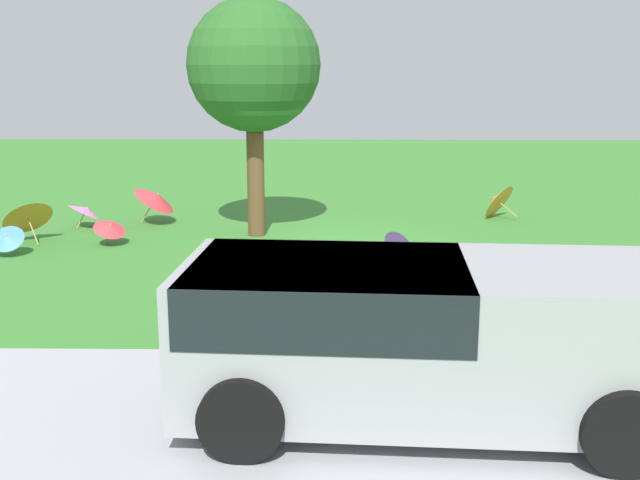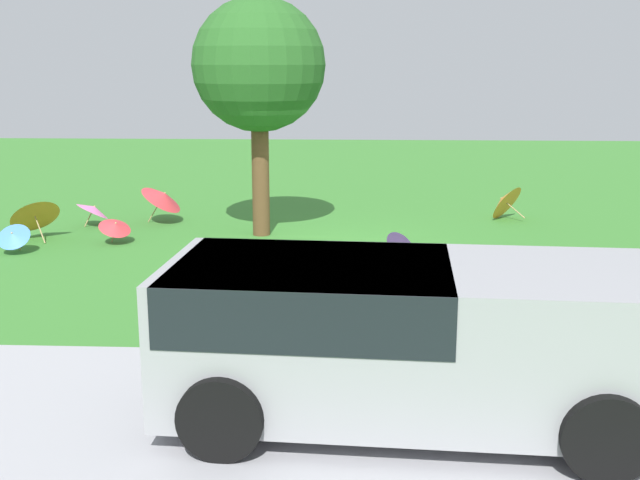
{
  "view_description": "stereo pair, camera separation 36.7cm",
  "coord_description": "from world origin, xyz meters",
  "px_view_note": "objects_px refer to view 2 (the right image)",
  "views": [
    {
      "loc": [
        -0.43,
        14.38,
        3.39
      ],
      "look_at": [
        -0.24,
        2.27,
        0.6
      ],
      "focal_mm": 43.84,
      "sensor_mm": 36.0,
      "label": 1
    },
    {
      "loc": [
        -0.8,
        14.37,
        3.39
      ],
      "look_at": [
        -0.24,
        2.27,
        0.6
      ],
      "focal_mm": 43.84,
      "sensor_mm": 36.0,
      "label": 2
    }
  ],
  "objects_px": {
    "park_bench": "(447,276)",
    "parasol_pink_2": "(93,209)",
    "parasol_orange_0": "(504,201)",
    "parasol_pink_0": "(326,251)",
    "parasol_purple_1": "(403,245)",
    "van_dark": "(392,329)",
    "parasol_blue_1": "(13,235)",
    "parasol_red_2": "(163,197)",
    "parasol_orange_1": "(34,213)",
    "parasol_red_0": "(115,226)",
    "shade_tree": "(259,67)"
  },
  "relations": [
    {
      "from": "parasol_purple_1",
      "to": "van_dark",
      "type": "bearing_deg",
      "value": 85.71
    },
    {
      "from": "park_bench",
      "to": "parasol_pink_2",
      "type": "distance_m",
      "value": 8.56
    },
    {
      "from": "parasol_purple_1",
      "to": "parasol_pink_0",
      "type": "bearing_deg",
      "value": 30.16
    },
    {
      "from": "parasol_pink_0",
      "to": "parasol_pink_2",
      "type": "bearing_deg",
      "value": -34.53
    },
    {
      "from": "parasol_red_0",
      "to": "shade_tree",
      "type": "bearing_deg",
      "value": -161.08
    },
    {
      "from": "shade_tree",
      "to": "parasol_orange_0",
      "type": "height_order",
      "value": "shade_tree"
    },
    {
      "from": "parasol_blue_1",
      "to": "parasol_purple_1",
      "type": "xyz_separation_m",
      "value": [
        -6.93,
        0.25,
        -0.05
      ]
    },
    {
      "from": "parasol_pink_0",
      "to": "parasol_red_0",
      "type": "distance_m",
      "value": 4.47
    },
    {
      "from": "parasol_red_2",
      "to": "parasol_blue_1",
      "type": "bearing_deg",
      "value": 54.46
    },
    {
      "from": "parasol_orange_1",
      "to": "parasol_red_2",
      "type": "relative_size",
      "value": 1.2
    },
    {
      "from": "parasol_orange_0",
      "to": "parasol_blue_1",
      "type": "bearing_deg",
      "value": 21.02
    },
    {
      "from": "parasol_pink_2",
      "to": "parasol_blue_1",
      "type": "bearing_deg",
      "value": 75.24
    },
    {
      "from": "parasol_purple_1",
      "to": "parasol_red_2",
      "type": "distance_m",
      "value": 5.8
    },
    {
      "from": "parasol_blue_1",
      "to": "park_bench",
      "type": "bearing_deg",
      "value": 159.22
    },
    {
      "from": "parasol_orange_0",
      "to": "parasol_red_0",
      "type": "relative_size",
      "value": 1.25
    },
    {
      "from": "parasol_purple_1",
      "to": "parasol_pink_2",
      "type": "bearing_deg",
      "value": -23.21
    },
    {
      "from": "parasol_blue_1",
      "to": "parasol_red_2",
      "type": "distance_m",
      "value": 3.49
    },
    {
      "from": "parasol_pink_0",
      "to": "parasol_red_2",
      "type": "bearing_deg",
      "value": -46.66
    },
    {
      "from": "shade_tree",
      "to": "parasol_orange_0",
      "type": "xyz_separation_m",
      "value": [
        -5.1,
        -1.81,
        -2.86
      ]
    },
    {
      "from": "parasol_purple_1",
      "to": "parasol_blue_1",
      "type": "bearing_deg",
      "value": -2.06
    },
    {
      "from": "parasol_blue_1",
      "to": "parasol_pink_0",
      "type": "xyz_separation_m",
      "value": [
        -5.64,
        1.0,
        0.02
      ]
    },
    {
      "from": "van_dark",
      "to": "park_bench",
      "type": "relative_size",
      "value": 2.86
    },
    {
      "from": "parasol_orange_1",
      "to": "parasol_pink_2",
      "type": "bearing_deg",
      "value": -120.79
    },
    {
      "from": "shade_tree",
      "to": "parasol_blue_1",
      "type": "relative_size",
      "value": 7.64
    },
    {
      "from": "parasol_pink_0",
      "to": "parasol_orange_1",
      "type": "bearing_deg",
      "value": -20.9
    },
    {
      "from": "van_dark",
      "to": "park_bench",
      "type": "distance_m",
      "value": 3.64
    },
    {
      "from": "parasol_pink_0",
      "to": "parasol_purple_1",
      "type": "bearing_deg",
      "value": -149.84
    },
    {
      "from": "parasol_orange_0",
      "to": "park_bench",
      "type": "bearing_deg",
      "value": 73.1
    },
    {
      "from": "parasol_orange_1",
      "to": "parasol_blue_1",
      "type": "bearing_deg",
      "value": 94.72
    },
    {
      "from": "van_dark",
      "to": "parasol_blue_1",
      "type": "distance_m",
      "value": 9.05
    },
    {
      "from": "parasol_pink_2",
      "to": "parasol_red_2",
      "type": "distance_m",
      "value": 1.45
    },
    {
      "from": "parasol_pink_0",
      "to": "parasol_red_0",
      "type": "relative_size",
      "value": 1.02
    },
    {
      "from": "parasol_orange_0",
      "to": "parasol_red_2",
      "type": "xyz_separation_m",
      "value": [
        7.32,
        0.75,
        0.16
      ]
    },
    {
      "from": "parasol_red_0",
      "to": "parasol_red_2",
      "type": "distance_m",
      "value": 2.03
    },
    {
      "from": "van_dark",
      "to": "parasol_red_2",
      "type": "relative_size",
      "value": 4.52
    },
    {
      "from": "park_bench",
      "to": "parasol_purple_1",
      "type": "relative_size",
      "value": 2.47
    },
    {
      "from": "shade_tree",
      "to": "parasol_blue_1",
      "type": "xyz_separation_m",
      "value": [
        4.25,
        1.78,
        -2.93
      ]
    },
    {
      "from": "parasol_orange_0",
      "to": "parasol_pink_2",
      "type": "relative_size",
      "value": 1.15
    },
    {
      "from": "parasol_orange_0",
      "to": "parasol_orange_1",
      "type": "height_order",
      "value": "parasol_orange_1"
    },
    {
      "from": "parasol_pink_0",
      "to": "parasol_orange_1",
      "type": "xyz_separation_m",
      "value": [
        5.74,
        -2.19,
        0.15
      ]
    },
    {
      "from": "park_bench",
      "to": "parasol_red_2",
      "type": "xyz_separation_m",
      "value": [
        5.38,
        -5.65,
        0.1
      ]
    },
    {
      "from": "parasol_blue_1",
      "to": "parasol_orange_0",
      "type": "bearing_deg",
      "value": -158.98
    },
    {
      "from": "parasol_blue_1",
      "to": "parasol_pink_0",
      "type": "bearing_deg",
      "value": 170.0
    },
    {
      "from": "park_bench",
      "to": "parasol_pink_2",
      "type": "bearing_deg",
      "value": -37.86
    },
    {
      "from": "van_dark",
      "to": "parasol_pink_0",
      "type": "xyz_separation_m",
      "value": [
        0.83,
        -5.31,
        -0.54
      ]
    },
    {
      "from": "van_dark",
      "to": "parasol_blue_1",
      "type": "bearing_deg",
      "value": -44.23
    },
    {
      "from": "parasol_orange_0",
      "to": "parasol_red_0",
      "type": "height_order",
      "value": "parasol_orange_0"
    },
    {
      "from": "parasol_pink_2",
      "to": "parasol_orange_1",
      "type": "distance_m",
      "value": 1.46
    },
    {
      "from": "park_bench",
      "to": "parasol_red_0",
      "type": "distance_m",
      "value": 6.88
    },
    {
      "from": "parasol_red_2",
      "to": "park_bench",
      "type": "bearing_deg",
      "value": 133.59
    }
  ]
}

